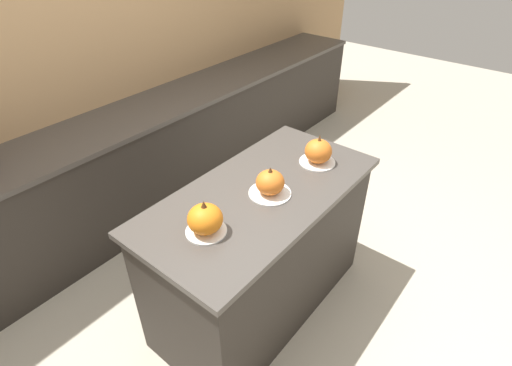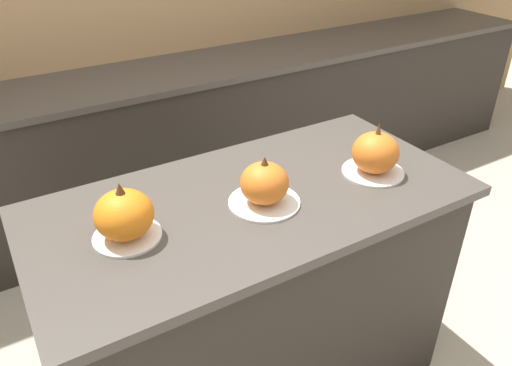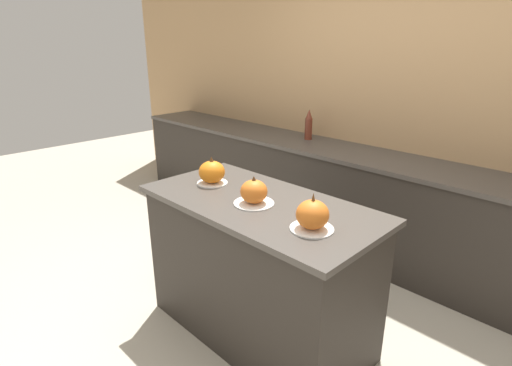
{
  "view_description": "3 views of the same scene",
  "coord_description": "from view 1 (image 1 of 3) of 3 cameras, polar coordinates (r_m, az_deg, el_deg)",
  "views": [
    {
      "loc": [
        -1.39,
        -1.09,
        2.21
      ],
      "look_at": [
        -0.08,
        -0.03,
        1.03
      ],
      "focal_mm": 28.0,
      "sensor_mm": 36.0,
      "label": 1
    },
    {
      "loc": [
        -0.7,
        -1.19,
        1.81
      ],
      "look_at": [
        0.01,
        -0.01,
        0.98
      ],
      "focal_mm": 35.0,
      "sensor_mm": 36.0,
      "label": 2
    },
    {
      "loc": [
        1.5,
        -1.53,
        1.8
      ],
      "look_at": [
        -0.03,
        0.0,
        1.03
      ],
      "focal_mm": 28.0,
      "sensor_mm": 36.0,
      "label": 3
    }
  ],
  "objects": [
    {
      "name": "pumpkin_cake_center",
      "position": [
        2.13,
        2.03,
        -0.08
      ],
      "size": [
        0.23,
        0.23,
        0.17
      ],
      "color": "white",
      "rests_on": "kitchen_island"
    },
    {
      "name": "back_counter",
      "position": [
        3.35,
        -18.5,
        1.29
      ],
      "size": [
        6.0,
        0.6,
        0.9
      ],
      "color": "#2D2823",
      "rests_on": "ground_plane"
    },
    {
      "name": "wall_back",
      "position": [
        3.29,
        -24.54,
        14.95
      ],
      "size": [
        8.0,
        0.06,
        2.5
      ],
      "color": "tan",
      "rests_on": "ground_plane"
    },
    {
      "name": "pumpkin_cake_right",
      "position": [
        2.42,
        8.88,
        4.39
      ],
      "size": [
        0.22,
        0.22,
        0.19
      ],
      "color": "white",
      "rests_on": "kitchen_island"
    },
    {
      "name": "ground_plane",
      "position": [
        2.83,
        0.61,
        -16.47
      ],
      "size": [
        12.0,
        12.0,
        0.0
      ],
      "primitive_type": "plane",
      "color": "#BCB29E"
    },
    {
      "name": "kitchen_island",
      "position": [
        2.48,
        0.68,
        -9.76
      ],
      "size": [
        1.46,
        0.72,
        0.92
      ],
      "color": "#2D2823",
      "rests_on": "ground_plane"
    },
    {
      "name": "pumpkin_cake_left",
      "position": [
        1.89,
        -7.25,
        -5.23
      ],
      "size": [
        0.2,
        0.2,
        0.18
      ],
      "color": "white",
      "rests_on": "kitchen_island"
    }
  ]
}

